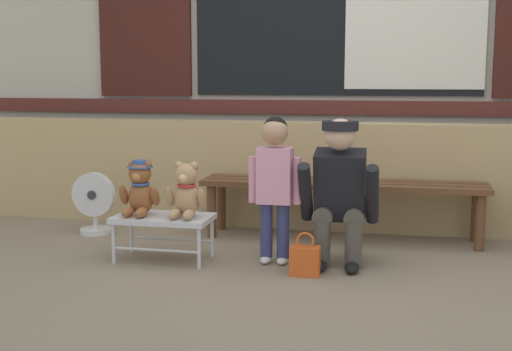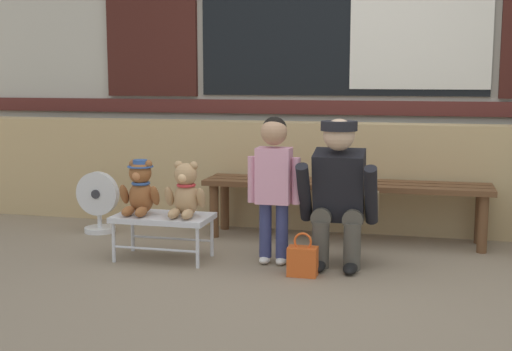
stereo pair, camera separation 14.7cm
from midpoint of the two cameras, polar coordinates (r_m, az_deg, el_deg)
ground_plane at (r=4.16m, az=2.85°, el=-8.62°), size 60.00×60.00×0.00m
brick_low_wall at (r=5.45m, az=5.32°, el=-0.02°), size 7.20×0.25×0.85m
wooden_bench_long at (r=5.09m, az=6.43°, el=-1.24°), size 2.10×0.40×0.44m
small_display_bench at (r=4.56m, az=-8.68°, el=-3.76°), size 0.64×0.36×0.30m
teddy_bear_with_hat at (r=4.58m, az=-10.60°, el=-1.12°), size 0.28×0.27×0.36m
teddy_bear_plain at (r=4.47m, az=-6.81°, el=-1.38°), size 0.28×0.26×0.36m
child_standing at (r=4.37m, az=0.63°, el=0.16°), size 0.35×0.18×0.96m
adult_crouching at (r=4.38m, az=6.19°, el=-1.34°), size 0.50×0.49×0.95m
handbag_on_ground at (r=4.21m, az=3.12°, el=-7.08°), size 0.18×0.11×0.27m
floor_fan at (r=5.42m, az=-14.14°, el=-2.28°), size 0.34×0.24×0.48m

